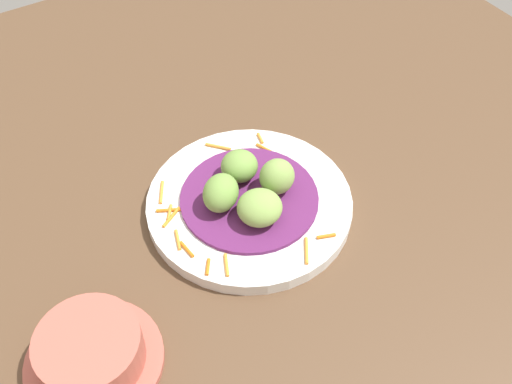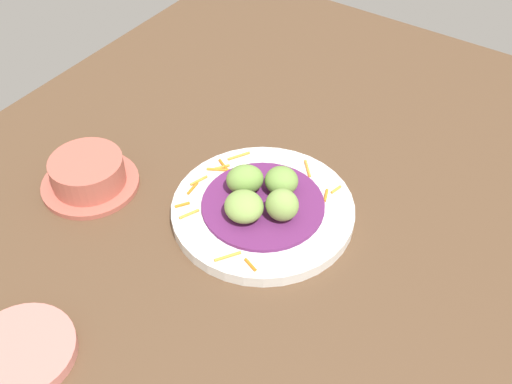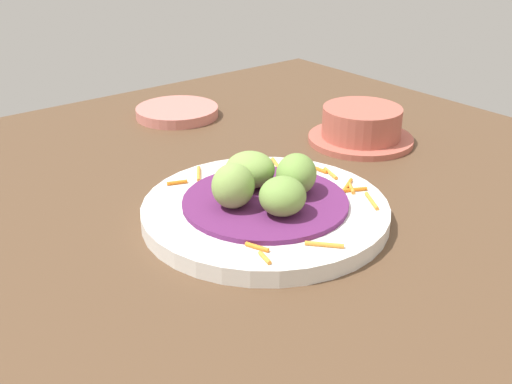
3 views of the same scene
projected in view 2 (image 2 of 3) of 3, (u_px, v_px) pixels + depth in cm
name	position (u px, v px, depth cm)	size (l,w,h in cm)	color
table_surface	(317.00, 213.00, 88.15)	(110.00, 110.00, 2.00)	brown
main_plate	(263.00, 210.00, 85.98)	(25.15, 25.15, 1.73)	white
cabbage_bed	(263.00, 205.00, 85.20)	(16.86, 16.86, 0.52)	#60235B
carrot_garnish	(238.00, 191.00, 87.26)	(18.14, 22.98, 0.40)	orange
guac_scoop_left	(244.00, 206.00, 81.94)	(5.31, 5.13, 3.75)	#84A851
guac_scoop_center	(282.00, 205.00, 81.64)	(4.12, 4.40, 4.48)	#84A851
guac_scoop_right	(281.00, 181.00, 85.49)	(4.50, 4.61, 3.77)	#759E47
guac_scoop_back	(245.00, 179.00, 85.41)	(4.15, 5.15, 4.15)	#759E47
side_plate_small	(22.00, 351.00, 70.22)	(12.28, 12.28, 1.47)	tan
terracotta_bowl	(88.00, 175.00, 89.28)	(14.03, 14.03, 4.83)	#B75B4C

